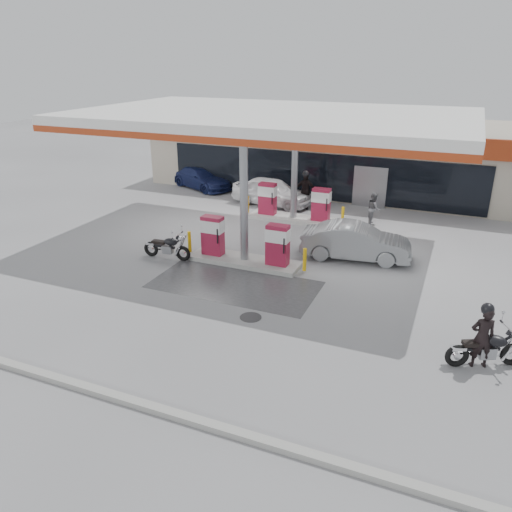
{
  "coord_description": "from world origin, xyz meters",
  "views": [
    {
      "loc": [
        7.58,
        -14.79,
        7.77
      ],
      "look_at": [
        1.29,
        0.13,
        1.2
      ],
      "focal_mm": 35.0,
      "sensor_mm": 36.0,
      "label": 1
    }
  ],
  "objects_px": {
    "biker_main": "(482,337)",
    "biker_walking": "(305,191)",
    "parked_motorcycle": "(168,248)",
    "pump_island_near": "(244,246)",
    "hatchback_silver": "(356,242)",
    "sedan_white": "(272,191)",
    "attendant": "(374,208)",
    "parked_car_left": "(201,178)",
    "pump_island_far": "(294,207)",
    "main_motorcycle": "(487,350)"
  },
  "relations": [
    {
      "from": "pump_island_near",
      "to": "biker_walking",
      "type": "bearing_deg",
      "value": 90.79
    },
    {
      "from": "pump_island_near",
      "to": "hatchback_silver",
      "type": "xyz_separation_m",
      "value": [
        3.96,
        2.2,
        0.01
      ]
    },
    {
      "from": "sedan_white",
      "to": "hatchback_silver",
      "type": "distance_m",
      "value": 8.47
    },
    {
      "from": "sedan_white",
      "to": "hatchback_silver",
      "type": "relative_size",
      "value": 1.02
    },
    {
      "from": "pump_island_near",
      "to": "attendant",
      "type": "height_order",
      "value": "pump_island_near"
    },
    {
      "from": "main_motorcycle",
      "to": "biker_main",
      "type": "relative_size",
      "value": 1.14
    },
    {
      "from": "pump_island_near",
      "to": "biker_main",
      "type": "xyz_separation_m",
      "value": [
        8.66,
        -4.07,
        0.17
      ]
    },
    {
      "from": "main_motorcycle",
      "to": "biker_main",
      "type": "xyz_separation_m",
      "value": [
        -0.18,
        -0.09,
        0.39
      ]
    },
    {
      "from": "parked_car_left",
      "to": "pump_island_far",
      "type": "bearing_deg",
      "value": -94.04
    },
    {
      "from": "pump_island_far",
      "to": "attendant",
      "type": "relative_size",
      "value": 3.27
    },
    {
      "from": "biker_main",
      "to": "parked_motorcycle",
      "type": "height_order",
      "value": "biker_main"
    },
    {
      "from": "pump_island_near",
      "to": "sedan_white",
      "type": "bearing_deg",
      "value": 103.83
    },
    {
      "from": "pump_island_near",
      "to": "attendant",
      "type": "bearing_deg",
      "value": 61.62
    },
    {
      "from": "biker_main",
      "to": "hatchback_silver",
      "type": "distance_m",
      "value": 7.83
    },
    {
      "from": "hatchback_silver",
      "to": "attendant",
      "type": "bearing_deg",
      "value": -5.57
    },
    {
      "from": "parked_motorcycle",
      "to": "hatchback_silver",
      "type": "bearing_deg",
      "value": 20.18
    },
    {
      "from": "pump_island_near",
      "to": "sedan_white",
      "type": "relative_size",
      "value": 1.15
    },
    {
      "from": "main_motorcycle",
      "to": "biker_walking",
      "type": "distance_m",
      "value": 15.12
    },
    {
      "from": "pump_island_far",
      "to": "pump_island_near",
      "type": "bearing_deg",
      "value": -90.0
    },
    {
      "from": "sedan_white",
      "to": "pump_island_far",
      "type": "bearing_deg",
      "value": -130.98
    },
    {
      "from": "main_motorcycle",
      "to": "pump_island_near",
      "type": "bearing_deg",
      "value": 130.08
    },
    {
      "from": "main_motorcycle",
      "to": "sedan_white",
      "type": "relative_size",
      "value": 0.45
    },
    {
      "from": "pump_island_far",
      "to": "parked_motorcycle",
      "type": "bearing_deg",
      "value": -114.34
    },
    {
      "from": "parked_car_left",
      "to": "pump_island_near",
      "type": "bearing_deg",
      "value": -119.14
    },
    {
      "from": "hatchback_silver",
      "to": "parked_car_left",
      "type": "distance_m",
      "value": 13.78
    },
    {
      "from": "main_motorcycle",
      "to": "pump_island_far",
      "type": "bearing_deg",
      "value": 105.83
    },
    {
      "from": "pump_island_near",
      "to": "hatchback_silver",
      "type": "distance_m",
      "value": 4.53
    },
    {
      "from": "parked_motorcycle",
      "to": "parked_car_left",
      "type": "relative_size",
      "value": 0.47
    },
    {
      "from": "hatchback_silver",
      "to": "pump_island_far",
      "type": "bearing_deg",
      "value": 38.48
    },
    {
      "from": "pump_island_near",
      "to": "biker_main",
      "type": "bearing_deg",
      "value": -25.15
    },
    {
      "from": "pump_island_near",
      "to": "hatchback_silver",
      "type": "height_order",
      "value": "pump_island_near"
    },
    {
      "from": "pump_island_far",
      "to": "biker_walking",
      "type": "height_order",
      "value": "biker_walking"
    },
    {
      "from": "parked_motorcycle",
      "to": "biker_walking",
      "type": "bearing_deg",
      "value": 68.91
    },
    {
      "from": "biker_main",
      "to": "sedan_white",
      "type": "height_order",
      "value": "biker_main"
    },
    {
      "from": "main_motorcycle",
      "to": "biker_main",
      "type": "bearing_deg",
      "value": -178.8
    },
    {
      "from": "pump_island_far",
      "to": "biker_walking",
      "type": "xyz_separation_m",
      "value": [
        -0.11,
        2.2,
        0.26
      ]
    },
    {
      "from": "pump_island_near",
      "to": "parked_motorcycle",
      "type": "height_order",
      "value": "pump_island_near"
    },
    {
      "from": "hatchback_silver",
      "to": "parked_car_left",
      "type": "height_order",
      "value": "hatchback_silver"
    },
    {
      "from": "sedan_white",
      "to": "biker_main",
      "type": "bearing_deg",
      "value": -132.48
    },
    {
      "from": "pump_island_far",
      "to": "attendant",
      "type": "height_order",
      "value": "pump_island_far"
    },
    {
      "from": "pump_island_near",
      "to": "parked_car_left",
      "type": "height_order",
      "value": "pump_island_near"
    },
    {
      "from": "sedan_white",
      "to": "main_motorcycle",
      "type": "bearing_deg",
      "value": -131.81
    },
    {
      "from": "pump_island_near",
      "to": "pump_island_far",
      "type": "xyz_separation_m",
      "value": [
        0.0,
        6.0,
        0.0
      ]
    },
    {
      "from": "sedan_white",
      "to": "attendant",
      "type": "distance_m",
      "value": 5.92
    },
    {
      "from": "biker_main",
      "to": "parked_car_left",
      "type": "bearing_deg",
      "value": -61.54
    },
    {
      "from": "pump_island_near",
      "to": "main_motorcycle",
      "type": "height_order",
      "value": "pump_island_near"
    },
    {
      "from": "biker_walking",
      "to": "biker_main",
      "type": "bearing_deg",
      "value": -61.19
    },
    {
      "from": "pump_island_far",
      "to": "attendant",
      "type": "bearing_deg",
      "value": 14.81
    },
    {
      "from": "parked_motorcycle",
      "to": "pump_island_far",
      "type": "bearing_deg",
      "value": 62.79
    },
    {
      "from": "biker_main",
      "to": "biker_walking",
      "type": "distance_m",
      "value": 15.08
    }
  ]
}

